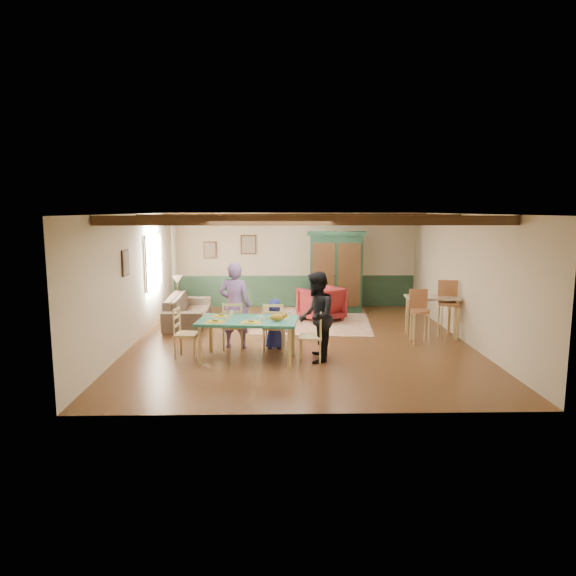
{
  "coord_description": "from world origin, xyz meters",
  "views": [
    {
      "loc": [
        -0.49,
        -10.71,
        2.78
      ],
      "look_at": [
        -0.26,
        -0.02,
        1.15
      ],
      "focal_mm": 32.0,
      "sensor_mm": 36.0,
      "label": 1
    }
  ],
  "objects_px": {
    "armoire": "(336,272)",
    "dining_chair_end_left": "(187,333)",
    "dining_table": "(248,340)",
    "bar_stool_right": "(449,310)",
    "dining_chair_far_right": "(274,326)",
    "person_child": "(275,324)",
    "person_woman": "(316,317)",
    "counter_table": "(431,317)",
    "cat": "(277,317)",
    "end_table": "(178,304)",
    "armchair": "(321,304)",
    "table_lamp": "(177,285)",
    "bar_stool_left": "(420,317)",
    "person_man": "(235,305)",
    "sofa": "(188,309)",
    "dining_chair_end_right": "(311,336)",
    "dining_chair_far_left": "(234,325)"
  },
  "relations": [
    {
      "from": "armoire",
      "to": "dining_chair_end_left",
      "type": "bearing_deg",
      "value": -120.37
    },
    {
      "from": "dining_table",
      "to": "bar_stool_right",
      "type": "relative_size",
      "value": 1.44
    },
    {
      "from": "dining_chair_far_right",
      "to": "person_child",
      "type": "distance_m",
      "value": 0.09
    },
    {
      "from": "person_woman",
      "to": "bar_stool_right",
      "type": "height_order",
      "value": "person_woman"
    },
    {
      "from": "person_woman",
      "to": "counter_table",
      "type": "xyz_separation_m",
      "value": [
        2.67,
        1.76,
        -0.38
      ]
    },
    {
      "from": "dining_chair_end_left",
      "to": "person_child",
      "type": "relative_size",
      "value": 0.95
    },
    {
      "from": "person_child",
      "to": "dining_chair_end_left",
      "type": "bearing_deg",
      "value": 27.3
    },
    {
      "from": "cat",
      "to": "end_table",
      "type": "distance_m",
      "value": 5.19
    },
    {
      "from": "cat",
      "to": "counter_table",
      "type": "bearing_deg",
      "value": 34.22
    },
    {
      "from": "armchair",
      "to": "dining_table",
      "type": "bearing_deg",
      "value": 29.34
    },
    {
      "from": "dining_table",
      "to": "person_child",
      "type": "xyz_separation_m",
      "value": [
        0.49,
        0.76,
        0.13
      ]
    },
    {
      "from": "table_lamp",
      "to": "bar_stool_left",
      "type": "relative_size",
      "value": 0.44
    },
    {
      "from": "armchair",
      "to": "bar_stool_left",
      "type": "relative_size",
      "value": 0.83
    },
    {
      "from": "table_lamp",
      "to": "person_man",
      "type": "bearing_deg",
      "value": -62.06
    },
    {
      "from": "dining_chair_end_left",
      "to": "bar_stool_left",
      "type": "distance_m",
      "value": 4.76
    },
    {
      "from": "sofa",
      "to": "counter_table",
      "type": "relative_size",
      "value": 2.18
    },
    {
      "from": "dining_chair_end_right",
      "to": "bar_stool_left",
      "type": "distance_m",
      "value": 2.62
    },
    {
      "from": "end_table",
      "to": "counter_table",
      "type": "xyz_separation_m",
      "value": [
        6.05,
        -2.63,
        0.18
      ]
    },
    {
      "from": "armchair",
      "to": "sofa",
      "type": "xyz_separation_m",
      "value": [
        -3.32,
        -0.25,
        -0.08
      ]
    },
    {
      "from": "person_man",
      "to": "person_child",
      "type": "distance_m",
      "value": 0.89
    },
    {
      "from": "person_woman",
      "to": "table_lamp",
      "type": "xyz_separation_m",
      "value": [
        -3.38,
        4.4,
        -0.04
      ]
    },
    {
      "from": "dining_chair_end_left",
      "to": "bar_stool_right",
      "type": "height_order",
      "value": "bar_stool_right"
    },
    {
      "from": "dining_table",
      "to": "person_child",
      "type": "distance_m",
      "value": 0.92
    },
    {
      "from": "bar_stool_right",
      "to": "person_woman",
      "type": "bearing_deg",
      "value": -144.68
    },
    {
      "from": "dining_table",
      "to": "armchair",
      "type": "xyz_separation_m",
      "value": [
        1.66,
        3.39,
        0.05
      ]
    },
    {
      "from": "armchair",
      "to": "bar_stool_left",
      "type": "xyz_separation_m",
      "value": [
        1.85,
        -2.37,
        0.14
      ]
    },
    {
      "from": "dining_table",
      "to": "cat",
      "type": "distance_m",
      "value": 0.74
    },
    {
      "from": "dining_table",
      "to": "person_child",
      "type": "bearing_deg",
      "value": 57.02
    },
    {
      "from": "person_woman",
      "to": "sofa",
      "type": "bearing_deg",
      "value": -132.04
    },
    {
      "from": "end_table",
      "to": "counter_table",
      "type": "distance_m",
      "value": 6.6
    },
    {
      "from": "dining_table",
      "to": "bar_stool_left",
      "type": "bearing_deg",
      "value": 16.22
    },
    {
      "from": "dining_chair_far_right",
      "to": "person_woman",
      "type": "bearing_deg",
      "value": 139.73
    },
    {
      "from": "dining_chair_end_left",
      "to": "counter_table",
      "type": "xyz_separation_m",
      "value": [
        5.09,
        1.49,
        -0.03
      ]
    },
    {
      "from": "dining_chair_far_right",
      "to": "armoire",
      "type": "bearing_deg",
      "value": -107.03
    },
    {
      "from": "dining_chair_end_left",
      "to": "bar_stool_right",
      "type": "relative_size",
      "value": 0.76
    },
    {
      "from": "counter_table",
      "to": "dining_chair_end_left",
      "type": "bearing_deg",
      "value": -163.66
    },
    {
      "from": "person_man",
      "to": "cat",
      "type": "bearing_deg",
      "value": 136.55
    },
    {
      "from": "dining_chair_far_left",
      "to": "bar_stool_right",
      "type": "bearing_deg",
      "value": -165.17
    },
    {
      "from": "dining_chair_far_left",
      "to": "end_table",
      "type": "height_order",
      "value": "dining_chair_far_left"
    },
    {
      "from": "person_man",
      "to": "bar_stool_right",
      "type": "xyz_separation_m",
      "value": [
        4.57,
        0.6,
        -0.24
      ]
    },
    {
      "from": "armoire",
      "to": "counter_table",
      "type": "distance_m",
      "value": 3.49
    },
    {
      "from": "table_lamp",
      "to": "person_woman",
      "type": "bearing_deg",
      "value": -52.47
    },
    {
      "from": "table_lamp",
      "to": "bar_stool_right",
      "type": "height_order",
      "value": "bar_stool_right"
    },
    {
      "from": "dining_chair_end_left",
      "to": "dining_chair_end_right",
      "type": "bearing_deg",
      "value": -90.0
    },
    {
      "from": "table_lamp",
      "to": "bar_stool_left",
      "type": "height_order",
      "value": "bar_stool_left"
    },
    {
      "from": "dining_table",
      "to": "bar_stool_right",
      "type": "distance_m",
      "value": 4.5
    },
    {
      "from": "dining_chair_far_left",
      "to": "armchair",
      "type": "bearing_deg",
      "value": -120.71
    },
    {
      "from": "cat",
      "to": "armoire",
      "type": "bearing_deg",
      "value": 77.44
    },
    {
      "from": "dining_table",
      "to": "armoire",
      "type": "distance_m",
      "value": 5.1
    },
    {
      "from": "dining_chair_end_right",
      "to": "person_man",
      "type": "bearing_deg",
      "value": -117.3
    }
  ]
}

